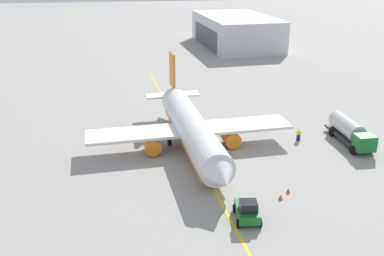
{
  "coord_description": "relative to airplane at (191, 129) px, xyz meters",
  "views": [
    {
      "loc": [
        51.65,
        -7.72,
        23.46
      ],
      "look_at": [
        0.0,
        0.0,
        3.0
      ],
      "focal_mm": 41.29,
      "sensor_mm": 36.0,
      "label": 1
    }
  ],
  "objects": [
    {
      "name": "ground_plane",
      "position": [
        0.47,
        0.03,
        -2.74
      ],
      "size": [
        400.0,
        400.0,
        0.0
      ],
      "primitive_type": "plane",
      "color": "#9E9B96"
    },
    {
      "name": "taxi_line_marking",
      "position": [
        0.47,
        0.03,
        -2.73
      ],
      "size": [
        82.3,
        6.3,
        0.01
      ],
      "primitive_type": "cube",
      "rotation": [
        0.0,
        0.0,
        0.07
      ],
      "color": "yellow",
      "rests_on": "ground"
    },
    {
      "name": "refueling_worker",
      "position": [
        -0.4,
        14.78,
        -1.92
      ],
      "size": [
        0.62,
        0.62,
        1.71
      ],
      "color": "navy",
      "rests_on": "ground"
    },
    {
      "name": "safety_cone_wingtip",
      "position": [
        14.23,
        7.22,
        -2.46
      ],
      "size": [
        0.51,
        0.51,
        0.57
      ],
      "primitive_type": "cone",
      "color": "#F2590F",
      "rests_on": "ground"
    },
    {
      "name": "safety_cone_nose",
      "position": [
        13.06,
        8.45,
        -2.46
      ],
      "size": [
        0.5,
        0.5,
        0.55
      ],
      "primitive_type": "cone",
      "color": "#F2590F",
      "rests_on": "ground"
    },
    {
      "name": "pushback_tug",
      "position": [
        17.37,
        2.8,
        -1.73
      ],
      "size": [
        3.78,
        2.62,
        2.2
      ],
      "color": "#196B28",
      "rests_on": "ground"
    },
    {
      "name": "airplane",
      "position": [
        0.0,
        0.0,
        0.0
      ],
      "size": [
        32.19,
        26.94,
        9.83
      ],
      "color": "white",
      "rests_on": "ground"
    },
    {
      "name": "distant_hangar",
      "position": [
        -67.83,
        22.45,
        1.31
      ],
      "size": [
        32.61,
        19.94,
        8.1
      ],
      "color": "silver",
      "rests_on": "ground"
    },
    {
      "name": "fuel_tanker",
      "position": [
        1.44,
        21.16,
        -1.02
      ],
      "size": [
        9.84,
        2.88,
        3.15
      ],
      "color": "#2D2D33",
      "rests_on": "ground"
    }
  ]
}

